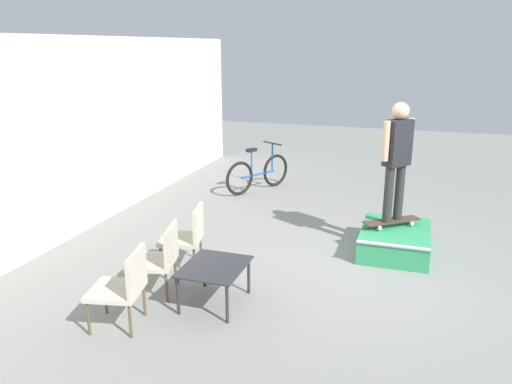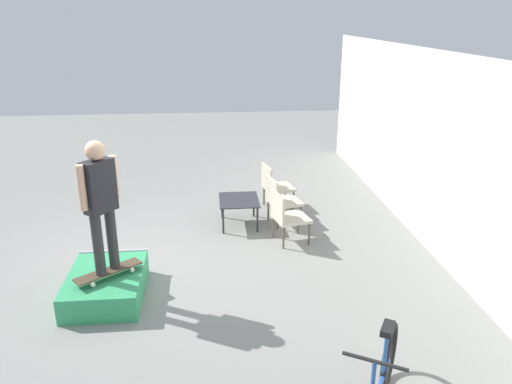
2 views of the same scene
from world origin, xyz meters
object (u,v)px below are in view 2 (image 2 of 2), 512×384
object	(u,v)px
coffee_table	(239,202)
patio_chair_center	(280,198)
patio_chair_left	(274,184)
skateboard_on_ramp	(109,271)
patio_chair_right	(286,215)
person_skater	(100,197)
skate_ramp_box	(106,285)

from	to	relation	value
coffee_table	patio_chair_center	size ratio (longest dim) A/B	0.94
patio_chair_left	skateboard_on_ramp	bearing A→B (deg)	128.42
coffee_table	patio_chair_right	distance (m)	1.05
patio_chair_left	person_skater	bearing A→B (deg)	128.42
patio_chair_left	skate_ramp_box	bearing A→B (deg)	126.61
person_skater	skate_ramp_box	bearing A→B (deg)	-107.45
patio_chair_center	patio_chair_right	xyz separation A→B (m)	(0.75, -0.00, 0.00)
person_skater	patio_chair_left	distance (m)	4.05
coffee_table	patio_chair_center	world-z (taller)	patio_chair_center
person_skater	skateboard_on_ramp	bearing A→B (deg)	-167.75
skate_ramp_box	person_skater	bearing A→B (deg)	33.74
person_skater	patio_chair_right	bearing A→B (deg)	160.25
patio_chair_left	patio_chair_right	distance (m)	1.50
person_skater	patio_chair_right	size ratio (longest dim) A/B	1.98
skate_ramp_box	patio_chair_right	xyz separation A→B (m)	(-1.43, 2.58, 0.31)
patio_chair_left	patio_chair_right	bearing A→B (deg)	167.99
skate_ramp_box	patio_chair_center	world-z (taller)	patio_chair_center
person_skater	patio_chair_center	bearing A→B (deg)	171.13
skate_ramp_box	patio_chair_left	size ratio (longest dim) A/B	1.52
skate_ramp_box	patio_chair_center	size ratio (longest dim) A/B	1.52
person_skater	patio_chair_center	size ratio (longest dim) A/B	1.98
person_skater	patio_chair_left	xyz separation A→B (m)	(-3.04, 2.51, -0.95)
skate_ramp_box	coffee_table	world-z (taller)	coffee_table
patio_chair_left	patio_chair_center	xyz separation A→B (m)	(0.75, 0.00, 0.00)
skateboard_on_ramp	patio_chair_right	size ratio (longest dim) A/B	0.95
coffee_table	patio_chair_left	size ratio (longest dim) A/B	0.94
person_skater	coffee_table	distance (m)	3.09
skate_ramp_box	coffee_table	distance (m)	2.89
coffee_table	patio_chair_center	distance (m)	0.72
patio_chair_left	patio_chair_center	distance (m)	0.75
coffee_table	skate_ramp_box	bearing A→B (deg)	-40.36
skate_ramp_box	patio_chair_right	world-z (taller)	patio_chair_right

